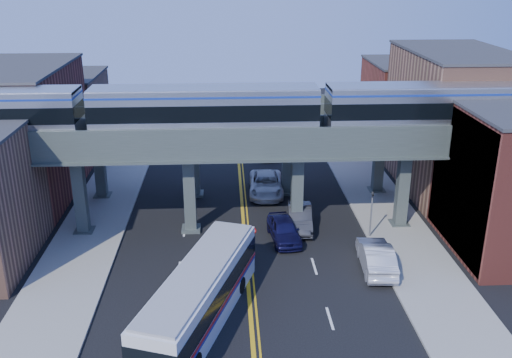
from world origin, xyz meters
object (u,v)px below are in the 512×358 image
stop_sign (251,237)px  car_lane_b (300,218)px  traffic_signal (372,209)px  car_lane_d (267,148)px  transit_bus (200,296)px  transit_train (205,110)px  car_lane_c (266,184)px  car_parked_curb (376,256)px  car_lane_a (284,229)px

stop_sign → car_lane_b: size_ratio=0.52×
stop_sign → car_lane_b: stop_sign is taller
traffic_signal → car_lane_d: (-6.18, 19.81, -1.49)m
transit_bus → car_lane_b: size_ratio=2.54×
transit_train → car_lane_c: bearing=55.6°
traffic_signal → car_parked_curb: bearing=-98.8°
transit_bus → car_lane_b: transit_bus is taller
stop_sign → car_parked_curb: (8.20, -1.52, -0.85)m
stop_sign → car_lane_a: stop_sign is taller
car_lane_c → traffic_signal: bearing=-49.8°
car_parked_curb → transit_train: bearing=-26.4°
transit_train → car_lane_c: (4.86, 7.09, -8.48)m
transit_train → car_lane_b: transit_train is taller
stop_sign → car_lane_b: bearing=51.6°
traffic_signal → car_lane_b: bearing=157.8°
transit_train → car_parked_curb: 15.45m
stop_sign → transit_bus: 7.58m
transit_bus → car_lane_d: size_ratio=2.30×
transit_bus → car_lane_c: transit_bus is taller
transit_train → car_lane_a: (5.53, -1.96, -8.51)m
transit_train → transit_bus: bearing=-90.7°
car_parked_curb → car_lane_a: bearing=-35.0°
transit_train → traffic_signal: transit_train is taller
stop_sign → car_parked_curb: stop_sign is taller
traffic_signal → car_lane_d: traffic_signal is taller
car_lane_b → car_parked_curb: size_ratio=0.92×
stop_sign → car_parked_curb: 8.38m
stop_sign → car_lane_c: size_ratio=0.42×
stop_sign → transit_bus: bearing=-114.4°
car_lane_a → car_lane_d: size_ratio=0.88×
car_lane_d → car_parked_curb: 24.93m
traffic_signal → car_lane_a: bearing=179.6°
traffic_signal → car_lane_b: size_ratio=0.82×
traffic_signal → transit_bus: (-12.03, -9.90, -0.64)m
car_lane_b → traffic_signal: bearing=-17.5°
stop_sign → car_lane_b: (3.97, 5.01, -0.93)m
car_lane_d → transit_train: bearing=-108.3°
car_lane_a → car_parked_curb: (5.65, -4.56, 0.07)m
transit_train → car_lane_a: size_ratio=10.07×
transit_train → stop_sign: (2.98, -5.00, -7.59)m
car_lane_c → transit_bus: bearing=-102.2°
car_lane_d → stop_sign: bearing=-97.3°
stop_sign → car_lane_c: bearing=81.2°
traffic_signal → car_lane_a: size_ratio=0.84×
transit_train → car_lane_b: bearing=0.1°
traffic_signal → car_lane_d: 20.80m
car_lane_b → car_lane_d: 17.84m
transit_train → traffic_signal: bearing=-9.6°
traffic_signal → car_lane_a: (-6.35, 0.04, -1.47)m
car_lane_a → car_lane_b: car_lane_a is taller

